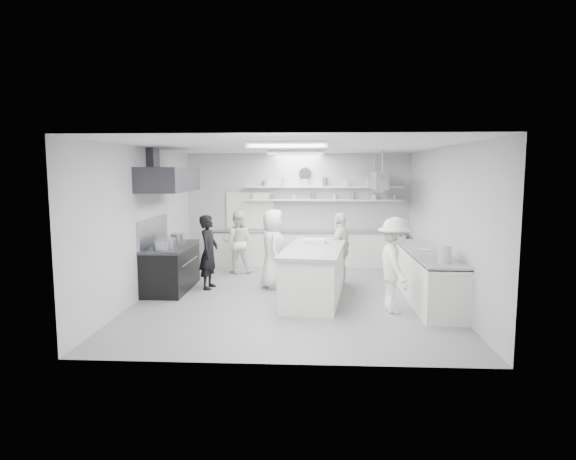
{
  "coord_description": "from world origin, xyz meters",
  "views": [
    {
      "loc": [
        0.43,
        -9.58,
        2.53
      ],
      "look_at": [
        -0.11,
        0.6,
        1.28
      ],
      "focal_mm": 30.13,
      "sensor_mm": 36.0,
      "label": 1
    }
  ],
  "objects_px": {
    "back_counter": "(309,249)",
    "prep_island": "(315,273)",
    "stove": "(171,269)",
    "right_counter": "(427,277)",
    "cook_back": "(237,242)",
    "cook_stove": "(209,252)"
  },
  "relations": [
    {
      "from": "prep_island",
      "to": "stove",
      "type": "bearing_deg",
      "value": 177.42
    },
    {
      "from": "stove",
      "to": "cook_back",
      "type": "height_order",
      "value": "cook_back"
    },
    {
      "from": "right_counter",
      "to": "cook_stove",
      "type": "xyz_separation_m",
      "value": [
        -4.47,
        0.74,
        0.33
      ]
    },
    {
      "from": "prep_island",
      "to": "cook_stove",
      "type": "bearing_deg",
      "value": 170.78
    },
    {
      "from": "stove",
      "to": "back_counter",
      "type": "distance_m",
      "value": 4.03
    },
    {
      "from": "back_counter",
      "to": "stove",
      "type": "bearing_deg",
      "value": -136.01
    },
    {
      "from": "cook_back",
      "to": "prep_island",
      "type": "bearing_deg",
      "value": 126.91
    },
    {
      "from": "stove",
      "to": "right_counter",
      "type": "xyz_separation_m",
      "value": [
        5.25,
        -0.6,
        0.02
      ]
    },
    {
      "from": "stove",
      "to": "cook_stove",
      "type": "height_order",
      "value": "cook_stove"
    },
    {
      "from": "stove",
      "to": "back_counter",
      "type": "height_order",
      "value": "back_counter"
    },
    {
      "from": "back_counter",
      "to": "cook_stove",
      "type": "bearing_deg",
      "value": -128.57
    },
    {
      "from": "back_counter",
      "to": "cook_back",
      "type": "height_order",
      "value": "cook_back"
    },
    {
      "from": "back_counter",
      "to": "prep_island",
      "type": "xyz_separation_m",
      "value": [
        0.15,
        -3.32,
        0.04
      ]
    },
    {
      "from": "prep_island",
      "to": "right_counter",
      "type": "bearing_deg",
      "value": 4.89
    },
    {
      "from": "back_counter",
      "to": "cook_stove",
      "type": "distance_m",
      "value": 3.41
    },
    {
      "from": "cook_stove",
      "to": "back_counter",
      "type": "bearing_deg",
      "value": -33.08
    },
    {
      "from": "stove",
      "to": "right_counter",
      "type": "distance_m",
      "value": 5.28
    },
    {
      "from": "right_counter",
      "to": "prep_island",
      "type": "height_order",
      "value": "prep_island"
    },
    {
      "from": "back_counter",
      "to": "cook_back",
      "type": "bearing_deg",
      "value": -149.67
    },
    {
      "from": "back_counter",
      "to": "cook_back",
      "type": "distance_m",
      "value": 2.05
    },
    {
      "from": "right_counter",
      "to": "back_counter",
      "type": "bearing_deg",
      "value": 124.65
    },
    {
      "from": "cook_back",
      "to": "back_counter",
      "type": "bearing_deg",
      "value": -152.51
    }
  ]
}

